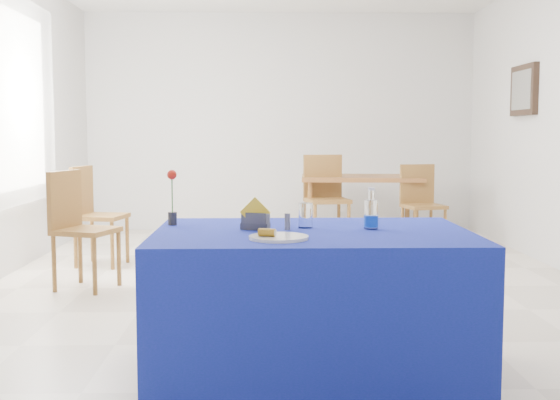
% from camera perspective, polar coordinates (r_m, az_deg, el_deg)
% --- Properties ---
extents(floor, '(7.00, 7.00, 0.00)m').
position_cam_1_polar(floor, '(5.78, 0.92, -7.09)').
color(floor, beige).
rests_on(floor, ground).
extents(room_shell, '(7.00, 7.00, 7.00)m').
position_cam_1_polar(room_shell, '(5.67, 0.94, 10.43)').
color(room_shell, silver).
rests_on(room_shell, ground).
extents(window_pane, '(0.04, 1.50, 1.60)m').
position_cam_1_polar(window_pane, '(6.83, -20.74, 7.57)').
color(window_pane, white).
rests_on(window_pane, room_shell).
extents(curtain, '(0.04, 1.75, 1.85)m').
position_cam_1_polar(curtain, '(6.81, -20.18, 7.59)').
color(curtain, white).
rests_on(curtain, room_shell).
extents(picture_frame, '(0.06, 0.64, 0.52)m').
position_cam_1_polar(picture_frame, '(7.74, 19.22, 8.43)').
color(picture_frame, black).
rests_on(picture_frame, room_shell).
extents(picture_art, '(0.02, 0.52, 0.40)m').
position_cam_1_polar(picture_art, '(7.73, 19.05, 8.44)').
color(picture_art, '#998C66').
rests_on(picture_art, room_shell).
extents(plate, '(0.28, 0.28, 0.01)m').
position_cam_1_polar(plate, '(3.29, -0.11, -3.06)').
color(plate, silver).
rests_on(plate, blue_table).
extents(drinking_glass, '(0.07, 0.07, 0.13)m').
position_cam_1_polar(drinking_glass, '(3.68, 2.09, -1.25)').
color(drinking_glass, white).
rests_on(drinking_glass, blue_table).
extents(salt_shaker, '(0.03, 0.03, 0.08)m').
position_cam_1_polar(salt_shaker, '(3.57, -1.05, -1.82)').
color(salt_shaker, slate).
rests_on(salt_shaker, blue_table).
extents(pepper_shaker, '(0.03, 0.03, 0.08)m').
position_cam_1_polar(pepper_shaker, '(3.59, 0.60, -1.76)').
color(pepper_shaker, slate).
rests_on(pepper_shaker, blue_table).
extents(blue_table, '(1.60, 1.10, 0.76)m').
position_cam_1_polar(blue_table, '(3.64, 2.63, -8.45)').
color(blue_table, navy).
rests_on(blue_table, floor).
extents(water_bottle, '(0.07, 0.07, 0.21)m').
position_cam_1_polar(water_bottle, '(3.66, 7.41, -1.24)').
color(water_bottle, silver).
rests_on(water_bottle, blue_table).
extents(napkin_holder, '(0.16, 0.11, 0.17)m').
position_cam_1_polar(napkin_holder, '(3.60, -2.02, -1.66)').
color(napkin_holder, '#37373C').
rests_on(napkin_holder, blue_table).
extents(rose_vase, '(0.05, 0.05, 0.30)m').
position_cam_1_polar(rose_vase, '(3.82, -8.76, 0.16)').
color(rose_vase, '#232327').
rests_on(rose_vase, blue_table).
extents(oak_table, '(1.45, 0.99, 0.76)m').
position_cam_1_polar(oak_table, '(8.36, 6.60, 1.44)').
color(oak_table, brown).
rests_on(oak_table, floor).
extents(chair_bg_left, '(0.53, 0.53, 1.01)m').
position_cam_1_polar(chair_bg_left, '(8.00, 3.69, 0.62)').
color(chair_bg_left, brown).
rests_on(chair_bg_left, floor).
extents(chair_bg_right, '(0.48, 0.48, 0.91)m').
position_cam_1_polar(chair_bg_right, '(7.99, 11.36, 0.08)').
color(chair_bg_right, brown).
rests_on(chair_bg_right, floor).
extents(chair_win_a, '(0.54, 0.54, 0.95)m').
position_cam_1_polar(chair_win_a, '(5.89, -16.20, -1.63)').
color(chair_win_a, brown).
rests_on(chair_win_a, floor).
extents(chair_win_b, '(0.50, 0.50, 0.95)m').
position_cam_1_polar(chair_win_b, '(6.89, -14.99, -0.66)').
color(chair_win_b, brown).
rests_on(chair_win_b, floor).
extents(banana_pieces, '(0.09, 0.06, 0.04)m').
position_cam_1_polar(banana_pieces, '(3.26, -1.04, -2.65)').
color(banana_pieces, gold).
rests_on(banana_pieces, plate).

